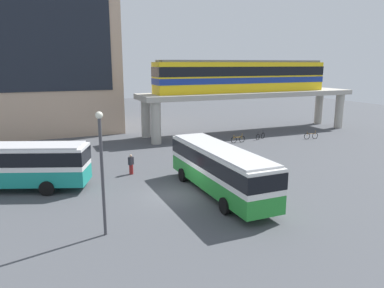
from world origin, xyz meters
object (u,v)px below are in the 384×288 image
bicycle_brown (311,136)px  bicycle_orange (238,139)px  train (243,76)px  bus_secondary (6,162)px  bicycle_black (260,136)px  pedestrian_waiting_near_stop (131,165)px  bus_main (219,166)px  station_building (0,50)px  bicycle_red (198,144)px

bicycle_brown → bicycle_orange: bearing=170.0°
train → bus_secondary: (-25.95, -12.30, -5.17)m
bus_secondary → bicycle_black: size_ratio=6.75×
bicycle_black → pedestrian_waiting_near_stop: (-17.17, -7.64, 0.39)m
train → bicycle_brown: 10.95m
bicycle_orange → bicycle_brown: bearing=-10.0°
bus_secondary → bicycle_brown: 32.06m
bus_main → bicycle_orange: size_ratio=6.17×
bus_secondary → bicycle_black: (25.94, 7.91, -1.63)m
station_building → bus_secondary: 26.24m
train → bus_main: bearing=-124.3°
bicycle_orange → pedestrian_waiting_near_stop: size_ratio=1.11×
bicycle_brown → bicycle_orange: 9.05m
bus_main → bicycle_red: bus_main is taller
bus_secondary → pedestrian_waiting_near_stop: 8.86m
station_building → bicycle_red: 27.92m
bicycle_black → pedestrian_waiting_near_stop: pedestrian_waiting_near_stop is taller
bus_secondary → pedestrian_waiting_near_stop: bus_secondary is taller
station_building → pedestrian_waiting_near_stop: size_ratio=16.84×
train → bus_main: size_ratio=2.04×
train → bicycle_brown: (5.55, -6.55, -6.80)m
bus_secondary → pedestrian_waiting_near_stop: size_ratio=6.94×
bicycle_brown → pedestrian_waiting_near_stop: (-22.73, -5.47, 0.39)m
bus_main → bicycle_black: (12.82, 14.44, -1.63)m
bicycle_black → pedestrian_waiting_near_stop: size_ratio=1.03×
bus_secondary → pedestrian_waiting_near_stop: bearing=1.8°
train → bicycle_red: (-8.51, -5.54, -6.80)m
train → pedestrian_waiting_near_stop: size_ratio=13.99×
bicycle_red → pedestrian_waiting_near_stop: (-8.67, -6.48, 0.39)m
bus_main → bicycle_brown: (18.38, 12.27, -1.63)m
bus_secondary → pedestrian_waiting_near_stop: (8.77, 0.28, -1.24)m
bus_secondary → bicycle_black: bus_secondary is taller
bicycle_orange → pedestrian_waiting_near_stop: bearing=-153.0°
station_building → bus_secondary: (1.37, -24.87, -8.24)m
station_building → bus_main: 35.55m
train → bus_secondary: 29.18m
bicycle_red → station_building: bearing=136.1°
bicycle_red → pedestrian_waiting_near_stop: size_ratio=1.11×
station_building → bus_secondary: bearing=-86.8°
bicycle_black → bus_secondary: bearing=-163.0°
train → bicycle_orange: train is taller
bicycle_brown → bicycle_black: 5.97m
bicycle_red → pedestrian_waiting_near_stop: pedestrian_waiting_near_stop is taller
bicycle_red → bicycle_orange: bearing=6.2°
bus_main → bicycle_brown: 22.16m
bus_main → bicycle_black: bus_main is taller
bicycle_red → train: bearing=33.1°
train → pedestrian_waiting_near_stop: bearing=-145.0°
bicycle_red → bicycle_brown: size_ratio=1.01×
station_building → bicycle_black: (27.31, -16.96, -9.87)m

